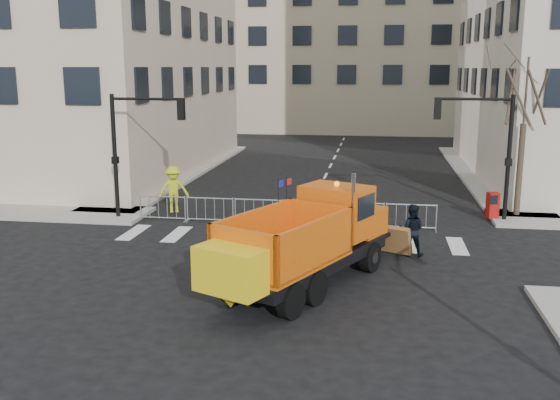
% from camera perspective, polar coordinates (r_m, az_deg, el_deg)
% --- Properties ---
extents(ground, '(120.00, 120.00, 0.00)m').
position_cam_1_polar(ground, '(18.89, -0.91, -8.05)').
color(ground, black).
rests_on(ground, ground).
extents(sidewalk_back, '(64.00, 5.00, 0.15)m').
position_cam_1_polar(sidewalk_back, '(26.93, 2.15, -1.74)').
color(sidewalk_back, gray).
rests_on(sidewalk_back, ground).
extents(building_far, '(30.00, 18.00, 24.00)m').
position_cam_1_polar(building_far, '(69.76, 6.62, 16.51)').
color(building_far, '#BAAD8E').
rests_on(building_far, ground).
extents(traffic_light_left, '(0.18, 0.18, 5.40)m').
position_cam_1_polar(traffic_light_left, '(27.57, -14.84, 3.75)').
color(traffic_light_left, black).
rests_on(traffic_light_left, ground).
extents(traffic_light_right, '(0.18, 0.18, 5.40)m').
position_cam_1_polar(traffic_light_right, '(27.79, 20.17, 3.47)').
color(traffic_light_right, black).
rests_on(traffic_light_right, ground).
extents(crowd_barriers, '(12.60, 0.60, 1.10)m').
position_cam_1_polar(crowd_barriers, '(26.05, 0.29, -1.13)').
color(crowd_barriers, '#9EA0A5').
rests_on(crowd_barriers, ground).
extents(street_tree, '(3.00, 3.00, 7.50)m').
position_cam_1_polar(street_tree, '(28.78, 21.32, 5.77)').
color(street_tree, '#382B21').
rests_on(street_tree, ground).
extents(plow_truck, '(5.89, 8.94, 3.41)m').
position_cam_1_polar(plow_truck, '(18.42, 2.22, -3.63)').
color(plow_truck, black).
rests_on(plow_truck, ground).
extents(cop_a, '(0.84, 0.67, 2.01)m').
position_cam_1_polar(cop_a, '(22.07, 5.82, -2.40)').
color(cop_a, black).
rests_on(cop_a, ground).
extents(cop_b, '(0.97, 0.80, 1.84)m').
position_cam_1_polar(cop_b, '(22.30, 11.93, -2.69)').
color(cop_b, black).
rests_on(cop_b, ground).
extents(cop_c, '(1.02, 0.83, 1.62)m').
position_cam_1_polar(cop_c, '(21.30, 6.27, -3.50)').
color(cop_c, black).
rests_on(cop_c, ground).
extents(worker, '(1.52, 1.20, 2.07)m').
position_cam_1_polar(worker, '(28.08, -9.71, 0.98)').
color(worker, '#BECA17').
rests_on(worker, sidewalk_back).
extents(newspaper_box, '(0.55, 0.52, 1.10)m').
position_cam_1_polar(newspaper_box, '(28.23, 18.86, -0.44)').
color(newspaper_box, '#A1110C').
rests_on(newspaper_box, sidewalk_back).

